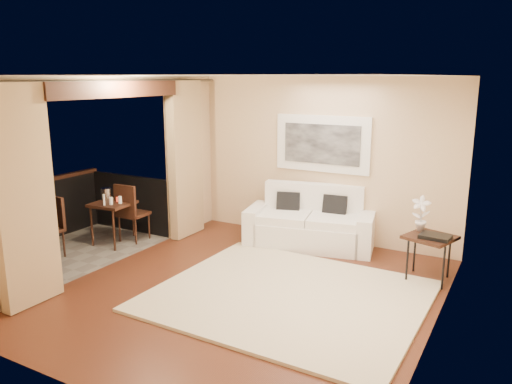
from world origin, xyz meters
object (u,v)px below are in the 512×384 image
Objects in this scene: balcony_chair_near at (52,222)px; sofa at (310,224)px; orchid at (421,214)px; bistro_table at (113,207)px; ice_bucket at (107,194)px; side_table at (430,240)px; balcony_chair_far at (129,209)px.

sofa is at bearing 43.76° from balcony_chair_near.
orchid reaches higher than bistro_table.
side_table is at bearing 10.00° from ice_bucket.
orchid reaches higher than side_table.
balcony_chair_near is 4.64× the size of ice_bucket.
balcony_chair_far is (0.15, 0.22, -0.05)m from bistro_table.
orchid is 5.40m from balcony_chair_near.
bistro_table is at bearing -166.32° from orchid.
sofa reaches higher than side_table.
balcony_chair_far is 1.06× the size of balcony_chair_near.
side_table is at bearing -173.22° from balcony_chair_far.
side_table is 5.07m from ice_bucket.
side_table is at bearing 26.48° from balcony_chair_near.
orchid is 4.56m from balcony_chair_far.
bistro_table is 0.27m from balcony_chair_far.
orchid is at bearing -24.84° from sofa.
sofa is 3.38m from ice_bucket.
bistro_table is at bearing -22.16° from ice_bucket.
bistro_table is at bearing 72.64° from balcony_chair_near.
balcony_chair_far is at bearing 21.53° from ice_bucket.
balcony_chair_near is at bearing -160.60° from side_table.
orchid is 0.50× the size of balcony_chair_far.
sofa is 2.33× the size of balcony_chair_near.
side_table is at bearing -28.30° from sofa.
ice_bucket is at bearing 157.84° from bistro_table.
balcony_chair_near is 1.01m from ice_bucket.
balcony_chair_far is 0.44m from ice_bucket.
balcony_chair_far is at bearing 70.24° from balcony_chair_near.
bistro_table is 0.96m from balcony_chair_near.
balcony_chair_near is (-3.22, -2.40, 0.19)m from sofa.
bistro_table is (-4.79, -0.96, 0.05)m from side_table.
sofa is 3.23m from bistro_table.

